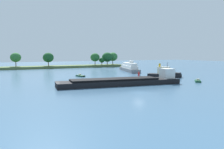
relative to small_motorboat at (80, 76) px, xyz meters
name	(u,v)px	position (x,y,z in m)	size (l,w,h in m)	color
ground_plane	(139,92)	(-0.10, -38.53, -0.30)	(400.00, 400.00, 0.00)	#3D607F
treeline_island	(59,62)	(5.58, 53.89, 3.23)	(90.53, 11.37, 9.35)	#566B3D
small_motorboat	(80,76)	(0.00, 0.00, 0.00)	(2.46, 4.64, 1.04)	#19472D
tugboat	(165,74)	(26.90, -15.87, 0.95)	(9.84, 11.36, 4.92)	black
cargo_barge	(122,81)	(2.66, -26.57, 0.71)	(34.55, 11.19, 5.97)	black
fishing_skiff	(198,81)	(26.14, -31.53, -0.01)	(3.90, 3.95, 1.01)	#19472D
white_riverboat	(129,68)	(28.74, 11.79, 1.51)	(10.85, 23.82, 6.68)	slate
channel_buoy_red	(139,74)	(20.98, -7.72, 0.51)	(0.70, 0.70, 1.90)	red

